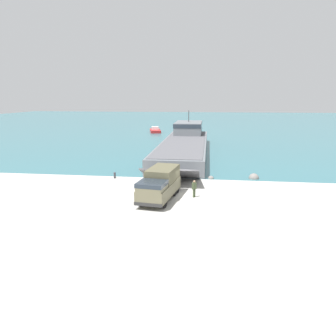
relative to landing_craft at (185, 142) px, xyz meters
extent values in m
plane|color=#B7B5AD|center=(1.41, -26.65, -1.69)|extent=(240.00, 240.00, 0.00)
cube|color=#336B75|center=(1.41, 69.44, -1.69)|extent=(240.00, 180.00, 0.01)
cube|color=slate|center=(0.02, -2.61, -0.59)|extent=(8.07, 35.87, 2.20)
cube|color=#56565B|center=(0.02, -2.61, 0.55)|extent=(7.44, 34.43, 0.08)
cube|color=slate|center=(-0.07, 9.78, 1.78)|extent=(5.54, 10.07, 2.54)
cube|color=#28333D|center=(-0.07, 9.78, 2.52)|extent=(5.69, 10.17, 0.76)
cylinder|color=#3F3F42|center=(-0.07, 9.78, 4.25)|extent=(0.16, 0.16, 2.40)
cube|color=#56565B|center=(0.17, -23.00, -0.51)|extent=(6.67, 5.09, 2.19)
cube|color=#6B664C|center=(-0.22, -29.26, -0.65)|extent=(3.56, 7.41, 1.21)
cube|color=#6B664C|center=(-0.55, -31.58, 0.33)|extent=(2.75, 2.74, 0.75)
cube|color=#28333D|center=(-0.55, -31.58, 0.52)|extent=(2.83, 2.77, 0.38)
cube|color=brown|center=(-0.05, -28.06, 0.63)|extent=(3.09, 4.80, 1.34)
cube|color=#2D2D2D|center=(-0.71, -32.70, -1.11)|extent=(2.65, 0.61, 0.32)
cylinder|color=black|center=(0.56, -31.59, -1.02)|extent=(0.54, 1.39, 1.35)
cylinder|color=black|center=(-1.61, -31.29, -1.02)|extent=(0.54, 1.39, 1.35)
cylinder|color=black|center=(1.10, -27.77, -1.02)|extent=(0.54, 1.39, 1.35)
cylinder|color=black|center=(-1.07, -27.46, -1.02)|extent=(0.54, 1.39, 1.35)
cylinder|color=black|center=(1.25, -26.68, -1.02)|extent=(0.54, 1.39, 1.35)
cylinder|color=black|center=(-0.91, -26.37, -1.02)|extent=(0.54, 1.39, 1.35)
cylinder|color=#475638|center=(3.09, -28.18, -1.27)|extent=(0.14, 0.14, 0.86)
cylinder|color=#475638|center=(3.22, -28.05, -1.27)|extent=(0.14, 0.14, 0.86)
cube|color=#475638|center=(3.16, -28.12, -0.50)|extent=(0.48, 0.48, 0.68)
sphere|color=tan|center=(3.16, -28.12, -0.04)|extent=(0.23, 0.23, 0.23)
cube|color=#B22323|center=(-11.23, 32.94, -1.33)|extent=(4.41, 7.86, 0.73)
cube|color=silver|center=(-11.36, 33.48, -0.56)|extent=(2.40, 2.61, 0.81)
cylinder|color=#333338|center=(-7.10, -21.51, -1.41)|extent=(0.26, 0.26, 0.57)
sphere|color=#333338|center=(-7.10, -21.51, -1.04)|extent=(0.30, 0.30, 0.30)
sphere|color=gray|center=(4.83, -20.12, -1.69)|extent=(0.72, 0.72, 0.72)
sphere|color=gray|center=(10.14, -19.36, -1.69)|extent=(1.28, 1.28, 1.28)
camera|label=1|loc=(4.67, -60.02, 8.30)|focal=35.00mm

